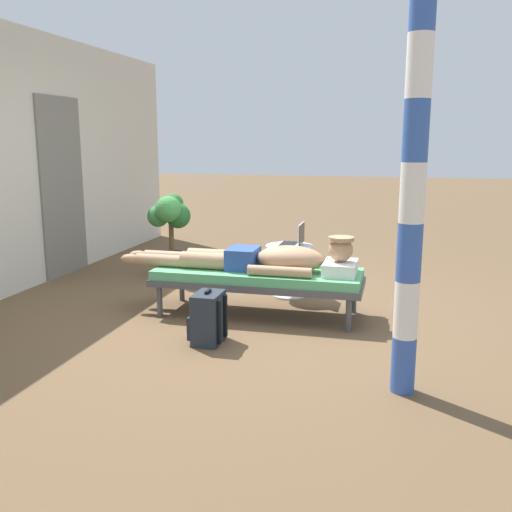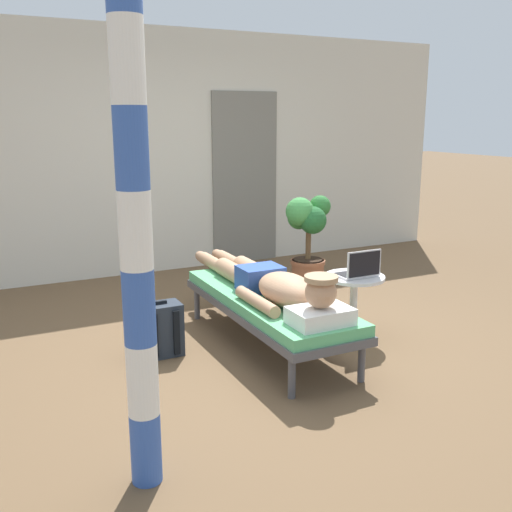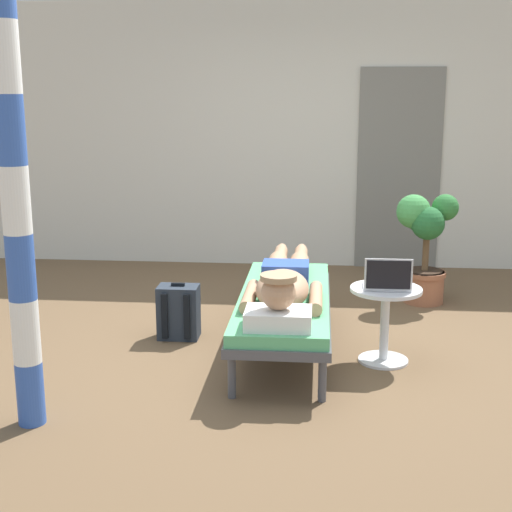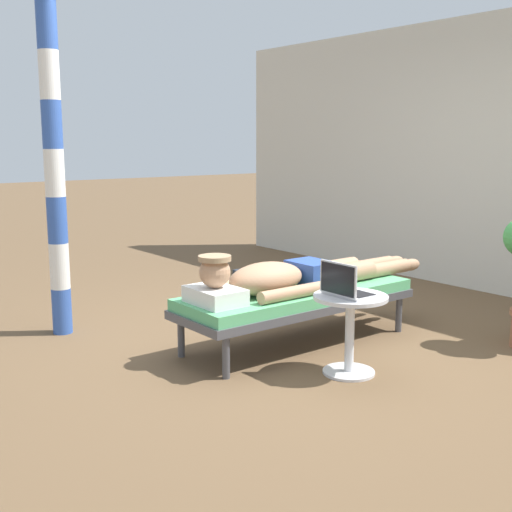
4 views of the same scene
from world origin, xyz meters
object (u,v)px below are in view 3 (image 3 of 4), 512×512
Objects in this scene: lounge_chair at (284,304)px; potted_plant at (424,240)px; backpack at (179,312)px; porch_post at (16,200)px; side_table at (385,312)px; person_reclining at (284,282)px; laptop at (387,281)px.

lounge_chair is 1.74m from potted_plant.
backpack is 0.45× the size of potted_plant.
backpack is 2.25m from potted_plant.
porch_post is (-2.48, -2.57, 0.70)m from potted_plant.
side_table is at bearing -12.69° from lounge_chair.
person_reclining is 0.86× the size of porch_post.
porch_post is at bearing -151.11° from side_table.
lounge_chair is 0.71m from side_table.
side_table is 2.48m from porch_post.
porch_post reaches higher than backpack.
potted_plant reaches higher than laptop.
porch_post reaches higher than laptop.
person_reclining is at bearing -18.44° from backpack.
laptop is at bearing -106.56° from potted_plant.
porch_post reaches higher than potted_plant.
potted_plant is at bearing 29.52° from backpack.
person_reclining is at bearing 42.12° from porch_post.
person_reclining is at bearing -90.00° from lounge_chair.
person_reclining is 2.28× the size of potted_plant.
porch_post is at bearing -137.88° from person_reclining.
lounge_chair is 0.84m from backpack.
potted_plant is at bearing 72.89° from side_table.
lounge_chair is at bearing -131.17° from potted_plant.
lounge_chair is 0.75× the size of porch_post.
laptop is 2.39m from porch_post.
porch_post is (-2.03, -1.12, 0.90)m from side_table.
person_reclining is at bearing -129.84° from potted_plant.
potted_plant is (1.14, 1.30, 0.21)m from lounge_chair.
lounge_chair is at bearing 43.57° from porch_post.
lounge_chair is at bearing -14.31° from backpack.
backpack is (-1.49, 0.36, -0.16)m from side_table.
potted_plant is (0.45, 1.51, -0.03)m from laptop.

